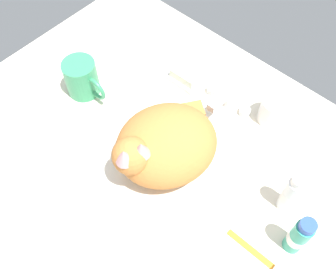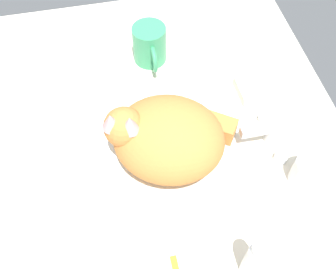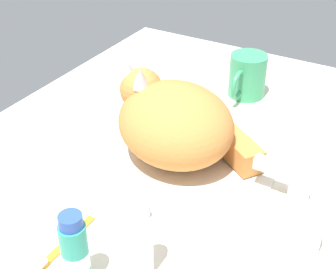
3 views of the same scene
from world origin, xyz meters
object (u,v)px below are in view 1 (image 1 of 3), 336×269
at_px(cat, 163,144).
at_px(mouthwash_bottle, 299,236).
at_px(coffee_mug, 82,78).
at_px(rinse_cup, 274,110).
at_px(soap_bar, 186,74).
at_px(toothpaste_bottle, 291,194).
at_px(toothbrush, 259,255).
at_px(faucet, 226,99).

height_order(cat, mouthwash_bottle, cat).
bearing_deg(mouthwash_bottle, coffee_mug, -178.93).
xyz_separation_m(rinse_cup, mouthwash_bottle, (0.21, -0.24, 0.02)).
height_order(coffee_mug, mouthwash_bottle, mouthwash_bottle).
bearing_deg(rinse_cup, soap_bar, -168.88).
distance_m(coffee_mug, soap_bar, 0.27).
xyz_separation_m(coffee_mug, rinse_cup, (0.41, 0.25, -0.01)).
bearing_deg(mouthwash_bottle, toothpaste_bottle, 132.74).
bearing_deg(toothbrush, cat, 173.85).
distance_m(rinse_cup, soap_bar, 0.24).
distance_m(cat, toothbrush, 0.30).
height_order(cat, toothpaste_bottle, cat).
relative_size(toothpaste_bottle, mouthwash_bottle, 1.01).
relative_size(coffee_mug, toothpaste_bottle, 1.03).
height_order(soap_bar, toothbrush, soap_bar).
relative_size(faucet, toothpaste_bottle, 1.06).
bearing_deg(soap_bar, faucet, 2.01).
relative_size(rinse_cup, toothpaste_bottle, 0.57).
height_order(faucet, rinse_cup, rinse_cup).
bearing_deg(soap_bar, rinse_cup, 11.12).
xyz_separation_m(soap_bar, mouthwash_bottle, (0.45, -0.19, 0.03)).
bearing_deg(mouthwash_bottle, rinse_cup, 131.44).
xyz_separation_m(cat, coffee_mug, (-0.29, 0.02, -0.03)).
xyz_separation_m(coffee_mug, mouthwash_bottle, (0.62, 0.01, 0.01)).
bearing_deg(cat, rinse_cup, 66.90).
relative_size(rinse_cup, soap_bar, 0.95).
height_order(cat, coffee_mug, cat).
relative_size(coffee_mug, rinse_cup, 1.80).
bearing_deg(mouthwash_bottle, soap_bar, 156.97).
xyz_separation_m(cat, rinse_cup, (0.11, 0.27, -0.04)).
height_order(faucet, toothbrush, faucet).
relative_size(cat, coffee_mug, 2.39).
xyz_separation_m(coffee_mug, toothbrush, (0.58, -0.05, -0.04)).
xyz_separation_m(faucet, rinse_cup, (0.11, 0.04, 0.01)).
relative_size(cat, rinse_cup, 4.28).
bearing_deg(rinse_cup, toothpaste_bottle, -49.06).
bearing_deg(coffee_mug, cat, -3.99).
distance_m(soap_bar, mouthwash_bottle, 0.49).
bearing_deg(toothbrush, faucet, 137.63).
bearing_deg(toothpaste_bottle, coffee_mug, -172.23).
bearing_deg(toothbrush, soap_bar, 148.35).
bearing_deg(cat, soap_bar, 119.02).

